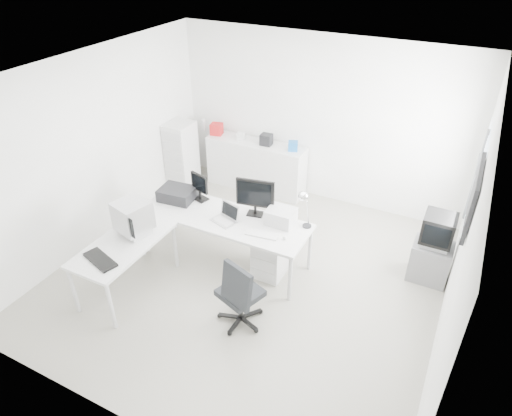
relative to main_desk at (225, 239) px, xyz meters
The scene contains 30 objects.
floor 0.61m from the main_desk, 17.73° to the right, with size 5.00×5.00×0.01m, color #B9B6A6.
ceiling 2.47m from the main_desk, 17.73° to the right, with size 5.00×5.00×0.01m, color white.
back_wall 2.61m from the main_desk, 78.88° to the left, with size 5.00×0.02×2.80m, color white.
left_wall 2.29m from the main_desk, behind, with size 0.02×5.00×2.80m, color white.
right_wall 3.14m from the main_desk, ahead, with size 0.02×5.00×2.80m, color white.
window 3.36m from the main_desk, 19.68° to the left, with size 0.02×1.20×1.10m, color white, non-canonical shape.
wall_picture 3.31m from the main_desk, ahead, with size 0.04×0.90×0.60m, color black, non-canonical shape.
main_desk is the anchor object (origin of this frame).
side_desk 1.39m from the main_desk, 127.69° to the right, with size 0.70×1.40×0.75m, color silver, non-canonical shape.
drawer_pedestal 0.71m from the main_desk, ahead, with size 0.40×0.50×0.60m, color silver.
inkjet_printer 0.97m from the main_desk, behind, with size 0.50×0.39×0.18m, color black.
lcd_monitor_small 0.83m from the main_desk, 155.56° to the left, with size 0.32×0.18×0.40m, color black, non-canonical shape.
lcd_monitor_large 0.78m from the main_desk, 35.54° to the left, with size 0.53×0.21×0.55m, color black, non-canonical shape.
laptop 0.50m from the main_desk, 63.43° to the right, with size 0.35×0.36×0.23m, color #B7B7BA, non-canonical shape.
white_keyboard 0.77m from the main_desk, 12.99° to the right, with size 0.43×0.13×0.02m, color silver.
white_mouse 1.04m from the main_desk, ahead, with size 0.05×0.05×0.05m, color silver.
laser_printer 0.92m from the main_desk, 16.35° to the left, with size 0.37×0.32×0.21m, color #B9B9B9.
desk_lamp 1.28m from the main_desk, 15.26° to the left, with size 0.14×0.14×0.43m, color silver, non-canonical shape.
crt_monitor 1.34m from the main_desk, 135.00° to the right, with size 0.37×0.37×0.43m, color #B7B7BA, non-canonical shape.
black_keyboard 1.77m from the main_desk, 119.54° to the right, with size 0.49×0.20×0.03m, color black.
office_chair 1.23m from the main_desk, 51.43° to the right, with size 0.59×0.59×1.02m, color #222326, non-canonical shape.
tv_cabinet 2.84m from the main_desk, 19.00° to the left, with size 0.51×0.42×0.56m, color slate.
crt_tv 2.87m from the main_desk, 19.00° to the left, with size 0.50×0.48×0.45m, color black, non-canonical shape.
sideboard 2.17m from the main_desk, 105.29° to the left, with size 1.81×0.45×0.91m, color silver.
clutter_box_a 2.58m from the main_desk, 123.25° to the left, with size 0.21×0.18×0.21m, color red.
clutter_box_b 2.34m from the main_desk, 112.62° to the left, with size 0.13×0.11×0.13m, color silver.
clutter_box_c 2.22m from the main_desk, 100.08° to the left, with size 0.19×0.17×0.19m, color black.
clutter_box_d 2.18m from the main_desk, 86.49° to the left, with size 0.16×0.14×0.16m, color #1758A1.
clutter_bottle 2.78m from the main_desk, 128.10° to the left, with size 0.07×0.07×0.22m, color silver.
filing_cabinet 2.42m from the main_desk, 139.11° to the left, with size 0.43×0.51×1.22m, color silver.
Camera 1 is at (2.29, -4.32, 4.23)m, focal length 32.00 mm.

